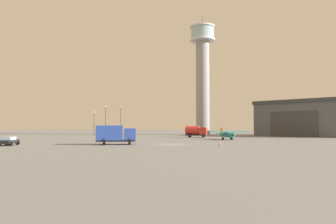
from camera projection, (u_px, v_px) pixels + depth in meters
ground_plane at (170, 144)px, 52.69m from camera, size 400.00×400.00×0.00m
control_tower at (203, 70)px, 112.69m from camera, size 8.84×8.84×42.08m
hangar at (308, 119)px, 97.42m from camera, size 33.68×33.56×10.46m
airplane_teal at (227, 134)px, 70.97m from camera, size 8.94×7.00×2.64m
truck_box_blue at (115, 134)px, 52.32m from camera, size 6.64×4.03×3.12m
truck_fuel_tanker_red at (196, 131)px, 85.30m from camera, size 5.96×3.99×3.04m
car_black at (8, 141)px, 49.91m from camera, size 2.57×4.26×1.37m
light_post_west at (121, 118)px, 102.54m from camera, size 0.44×0.44×9.34m
light_post_north at (106, 118)px, 104.28m from camera, size 0.44×0.44×9.61m
light_post_centre at (94, 121)px, 105.59m from camera, size 0.44×0.44×7.76m
traffic_cone_near_left at (105, 140)px, 64.01m from camera, size 0.36×0.36×0.55m
traffic_cone_near_right at (220, 143)px, 50.96m from camera, size 0.36×0.36×0.59m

